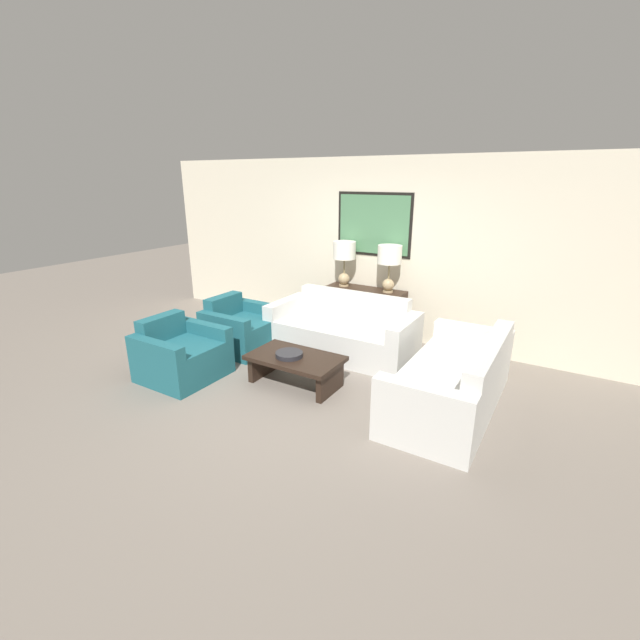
% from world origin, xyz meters
% --- Properties ---
extents(ground_plane, '(20.00, 20.00, 0.00)m').
position_xyz_m(ground_plane, '(0.00, 0.00, 0.00)').
color(ground_plane, slate).
extents(back_wall, '(7.96, 0.12, 2.65)m').
position_xyz_m(back_wall, '(0.00, 2.33, 1.33)').
color(back_wall, beige).
rests_on(back_wall, ground_plane).
extents(console_table, '(1.21, 0.39, 0.77)m').
position_xyz_m(console_table, '(0.00, 2.05, 0.39)').
color(console_table, '#332319').
rests_on(console_table, ground_plane).
extents(table_lamp_left, '(0.34, 0.34, 0.68)m').
position_xyz_m(table_lamp_left, '(-0.36, 2.05, 1.25)').
color(table_lamp_left, tan).
rests_on(table_lamp_left, console_table).
extents(table_lamp_right, '(0.34, 0.34, 0.68)m').
position_xyz_m(table_lamp_right, '(0.36, 2.05, 1.25)').
color(table_lamp_right, tan).
rests_on(table_lamp_right, console_table).
extents(couch_by_back_wall, '(2.04, 0.91, 0.81)m').
position_xyz_m(couch_by_back_wall, '(0.00, 1.36, 0.29)').
color(couch_by_back_wall, silver).
rests_on(couch_by_back_wall, ground_plane).
extents(couch_by_side, '(0.91, 2.04, 0.81)m').
position_xyz_m(couch_by_side, '(1.74, 0.62, 0.29)').
color(couch_by_side, silver).
rests_on(couch_by_side, ground_plane).
extents(coffee_table, '(1.09, 0.64, 0.36)m').
position_xyz_m(coffee_table, '(-0.00, 0.19, 0.27)').
color(coffee_table, black).
rests_on(coffee_table, ground_plane).
extents(decorative_bowl, '(0.32, 0.32, 0.05)m').
position_xyz_m(decorative_bowl, '(-0.05, 0.14, 0.39)').
color(decorative_bowl, '#232328').
rests_on(decorative_bowl, coffee_table).
extents(armchair_near_back_wall, '(0.86, 0.90, 0.74)m').
position_xyz_m(armchair_near_back_wall, '(-1.32, 0.74, 0.28)').
color(armchair_near_back_wall, '#1E5B66').
rests_on(armchair_near_back_wall, ground_plane).
extents(armchair_near_camera, '(0.86, 0.90, 0.74)m').
position_xyz_m(armchair_near_camera, '(-1.32, -0.36, 0.28)').
color(armchair_near_camera, '#1E5B66').
rests_on(armchair_near_camera, ground_plane).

